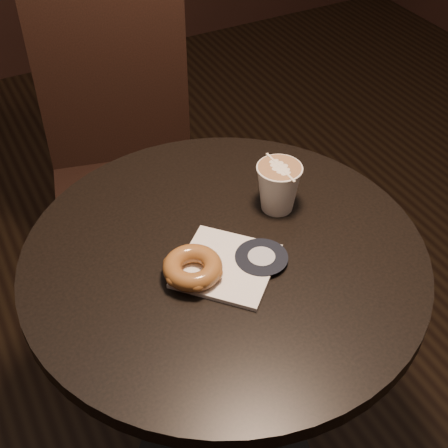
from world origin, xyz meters
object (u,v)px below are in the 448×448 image
at_px(cafe_table, 224,326).
at_px(latte_cup, 278,188).
at_px(doughnut, 193,267).
at_px(pastry_bag, 227,266).
at_px(chair, 123,147).

xyz_separation_m(cafe_table, latte_cup, (0.14, 0.06, 0.25)).
relative_size(cafe_table, doughnut, 7.65).
bearing_deg(pastry_bag, latte_cup, -11.57).
xyz_separation_m(cafe_table, pastry_bag, (-0.01, -0.03, 0.20)).
height_order(chair, pastry_bag, chair).
distance_m(pastry_bag, doughnut, 0.06).
xyz_separation_m(cafe_table, doughnut, (-0.07, -0.03, 0.22)).
height_order(cafe_table, pastry_bag, pastry_bag).
bearing_deg(latte_cup, cafe_table, -156.82).
bearing_deg(doughnut, cafe_table, 21.59).
relative_size(cafe_table, pastry_bag, 4.94).
height_order(doughnut, latte_cup, latte_cup).
distance_m(cafe_table, latte_cup, 0.29).
bearing_deg(doughnut, chair, 80.57).
bearing_deg(chair, latte_cup, -66.55).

